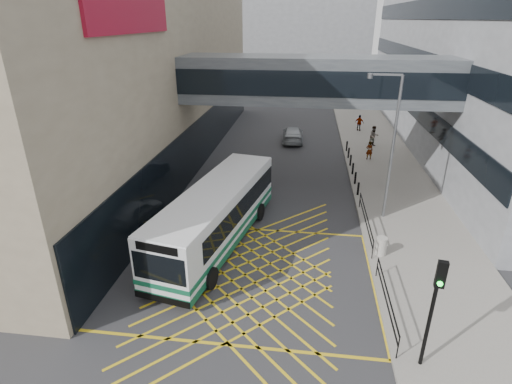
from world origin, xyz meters
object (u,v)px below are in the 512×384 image
at_px(bus, 218,213).
at_px(pedestrian_c, 359,123).
at_px(car_silver, 293,134).
at_px(street_lamp, 390,140).
at_px(car_white, 183,213).
at_px(pedestrian_b, 374,136).
at_px(litter_bin, 381,246).
at_px(traffic_light, 435,300).
at_px(pedestrian_a, 369,150).
at_px(car_dark, 233,176).

xyz_separation_m(bus, pedestrian_c, (10.01, 24.57, -0.74)).
xyz_separation_m(bus, car_silver, (3.11, 20.13, -0.98)).
relative_size(street_lamp, pedestrian_c, 5.00).
relative_size(bus, car_white, 3.05).
bearing_deg(pedestrian_b, street_lamp, -111.26).
xyz_separation_m(street_lamp, litter_bin, (-0.64, -4.43, -4.32)).
bearing_deg(pedestrian_b, car_white, -143.32).
relative_size(traffic_light, litter_bin, 4.54).
height_order(car_white, litter_bin, car_white).
bearing_deg(street_lamp, litter_bin, -95.06).
xyz_separation_m(litter_bin, pedestrian_a, (1.31, 15.36, 0.31)).
distance_m(car_white, pedestrian_c, 25.89).
relative_size(litter_bin, pedestrian_a, 0.61).
relative_size(car_white, car_silver, 0.80).
bearing_deg(pedestrian_a, car_white, 36.10).
height_order(car_silver, litter_bin, car_silver).
relative_size(car_dark, traffic_light, 1.10).
bearing_deg(car_silver, litter_bin, 102.82).
relative_size(litter_bin, pedestrian_c, 0.57).
bearing_deg(bus, car_dark, 105.67).
distance_m(car_dark, litter_bin, 12.43).
xyz_separation_m(car_white, street_lamp, (11.77, 2.07, 4.34)).
relative_size(street_lamp, pedestrian_b, 4.44).
xyz_separation_m(traffic_light, street_lamp, (0.35, 11.64, 1.96)).
distance_m(street_lamp, pedestrian_b, 15.54).
relative_size(street_lamp, pedestrian_a, 5.34).
height_order(car_dark, litter_bin, car_dark).
distance_m(street_lamp, litter_bin, 6.22).
xyz_separation_m(pedestrian_a, pedestrian_b, (0.89, 4.05, 0.16)).
relative_size(car_white, pedestrian_b, 2.06).
bearing_deg(pedestrian_c, pedestrian_b, 124.26).
xyz_separation_m(bus, pedestrian_b, (10.75, 19.01, -0.63)).
distance_m(car_white, pedestrian_b, 21.65).
distance_m(car_dark, street_lamp, 11.38).
height_order(car_silver, pedestrian_a, pedestrian_a).
bearing_deg(pedestrian_b, bus, -134.78).
height_order(car_white, street_lamp, street_lamp).
height_order(bus, car_dark, bus).
relative_size(car_dark, litter_bin, 4.99).
bearing_deg(car_dark, pedestrian_b, -147.14).
xyz_separation_m(car_white, litter_bin, (11.13, -2.36, 0.02)).
bearing_deg(pedestrian_a, traffic_light, 77.25).
xyz_separation_m(bus, street_lamp, (9.18, 4.03, 3.22)).
height_order(car_white, car_dark, car_dark).
bearing_deg(pedestrian_b, litter_bin, -111.76).
bearing_deg(bus, pedestrian_b, 71.62).
bearing_deg(car_dark, car_white, 60.76).
xyz_separation_m(car_dark, street_lamp, (9.82, -3.94, 4.21)).
distance_m(pedestrian_a, pedestrian_b, 4.15).
height_order(bus, traffic_light, traffic_light).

